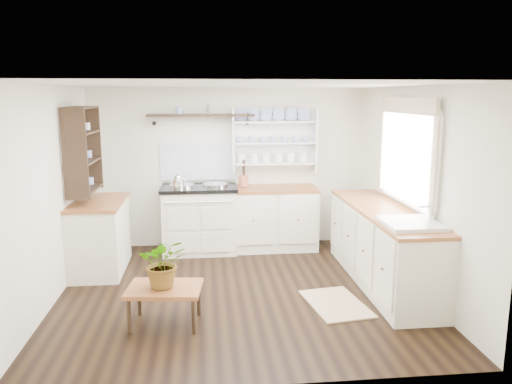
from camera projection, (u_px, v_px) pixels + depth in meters
floor at (239, 291)px, 5.68m from camera, size 4.00×3.80×0.01m
wall_back at (229, 168)px, 7.32m from camera, size 4.00×0.02×2.30m
wall_right at (414, 189)px, 5.67m from camera, size 0.02×3.80×2.30m
wall_left at (50, 196)px, 5.26m from camera, size 0.02×3.80×2.30m
ceiling at (238, 85)px, 5.24m from camera, size 4.00×3.80×0.01m
window at (406, 151)px, 5.73m from camera, size 0.08×1.55×1.22m
aga_cooker at (200, 218)px, 7.07m from camera, size 1.06×0.73×0.97m
back_cabinets at (272, 217)px, 7.22m from camera, size 1.27×0.63×0.90m
right_cabinets at (382, 245)px, 5.86m from camera, size 0.62×2.43×0.90m
belfast_sink at (410, 235)px, 5.07m from camera, size 0.55×0.60×0.45m
left_cabinets at (100, 235)px, 6.30m from camera, size 0.62×1.13×0.90m
plate_rack at (274, 140)px, 7.27m from camera, size 1.20×0.22×0.90m
high_shelf at (201, 116)px, 7.01m from camera, size 1.50×0.29×0.16m
left_shelving at (83, 149)px, 6.07m from camera, size 0.28×0.80×1.05m
kettle at (178, 182)px, 6.82m from camera, size 0.16×0.16×0.20m
utensil_crock at (243, 181)px, 7.15m from camera, size 0.13×0.13×0.16m
center_table at (165, 291)px, 4.81m from camera, size 0.75×0.58×0.38m
potted_plant at (164, 262)px, 4.75m from camera, size 0.46×0.41×0.49m
floor_rug at (336, 304)px, 5.32m from camera, size 0.67×0.92×0.02m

